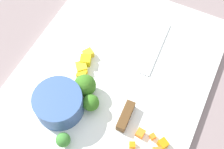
# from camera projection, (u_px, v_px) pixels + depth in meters

# --- Properties ---
(ground_plane) EXTENTS (4.00, 4.00, 0.00)m
(ground_plane) POSITION_uv_depth(u_px,v_px,m) (112.00, 80.00, 0.60)
(ground_plane) COLOR gray
(cutting_board) EXTENTS (0.49, 0.37, 0.01)m
(cutting_board) POSITION_uv_depth(u_px,v_px,m) (112.00, 78.00, 0.59)
(cutting_board) COLOR white
(cutting_board) RESTS_ON ground_plane
(prep_bowl) EXTENTS (0.09, 0.09, 0.05)m
(prep_bowl) POSITION_uv_depth(u_px,v_px,m) (59.00, 103.00, 0.53)
(prep_bowl) COLOR #37578D
(prep_bowl) RESTS_ON cutting_board
(chef_knife) EXTENTS (0.27, 0.03, 0.02)m
(chef_knife) POSITION_uv_depth(u_px,v_px,m) (137.00, 90.00, 0.57)
(chef_knife) COLOR silver
(chef_knife) RESTS_ON cutting_board
(carrot_dice_0) EXTENTS (0.02, 0.02, 0.02)m
(carrot_dice_0) POSITION_uv_depth(u_px,v_px,m) (163.00, 144.00, 0.51)
(carrot_dice_0) COLOR orange
(carrot_dice_0) RESTS_ON cutting_board
(carrot_dice_1) EXTENTS (0.01, 0.01, 0.01)m
(carrot_dice_1) POSITION_uv_depth(u_px,v_px,m) (153.00, 137.00, 0.52)
(carrot_dice_1) COLOR orange
(carrot_dice_1) RESTS_ON cutting_board
(carrot_dice_3) EXTENTS (0.01, 0.01, 0.01)m
(carrot_dice_3) POSITION_uv_depth(u_px,v_px,m) (132.00, 145.00, 0.51)
(carrot_dice_3) COLOR orange
(carrot_dice_3) RESTS_ON cutting_board
(carrot_dice_4) EXTENTS (0.02, 0.02, 0.01)m
(carrot_dice_4) POSITION_uv_depth(u_px,v_px,m) (140.00, 133.00, 0.53)
(carrot_dice_4) COLOR orange
(carrot_dice_4) RESTS_ON cutting_board
(pepper_dice_0) EXTENTS (0.03, 0.03, 0.02)m
(pepper_dice_0) POSITION_uv_depth(u_px,v_px,m) (86.00, 60.00, 0.60)
(pepper_dice_0) COLOR yellow
(pepper_dice_0) RESTS_ON cutting_board
(pepper_dice_1) EXTENTS (0.03, 0.03, 0.02)m
(pepper_dice_1) POSITION_uv_depth(u_px,v_px,m) (82.00, 67.00, 0.59)
(pepper_dice_1) COLOR yellow
(pepper_dice_1) RESTS_ON cutting_board
(pepper_dice_2) EXTENTS (0.02, 0.02, 0.01)m
(pepper_dice_2) POSITION_uv_depth(u_px,v_px,m) (82.00, 74.00, 0.58)
(pepper_dice_2) COLOR yellow
(pepper_dice_2) RESTS_ON cutting_board
(pepper_dice_3) EXTENTS (0.03, 0.02, 0.02)m
(pepper_dice_3) POSITION_uv_depth(u_px,v_px,m) (88.00, 54.00, 0.61)
(pepper_dice_3) COLOR yellow
(pepper_dice_3) RESTS_ON cutting_board
(broccoli_floret_0) EXTENTS (0.04, 0.04, 0.05)m
(broccoli_floret_0) POSITION_uv_depth(u_px,v_px,m) (85.00, 86.00, 0.55)
(broccoli_floret_0) COLOR #85AB6B
(broccoli_floret_0) RESTS_ON cutting_board
(broccoli_floret_1) EXTENTS (0.03, 0.03, 0.03)m
(broccoli_floret_1) POSITION_uv_depth(u_px,v_px,m) (63.00, 140.00, 0.51)
(broccoli_floret_1) COLOR #8AB25C
(broccoli_floret_1) RESTS_ON cutting_board
(broccoli_floret_2) EXTENTS (0.03, 0.03, 0.04)m
(broccoli_floret_2) POSITION_uv_depth(u_px,v_px,m) (91.00, 103.00, 0.54)
(broccoli_floret_2) COLOR #81C359
(broccoli_floret_2) RESTS_ON cutting_board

